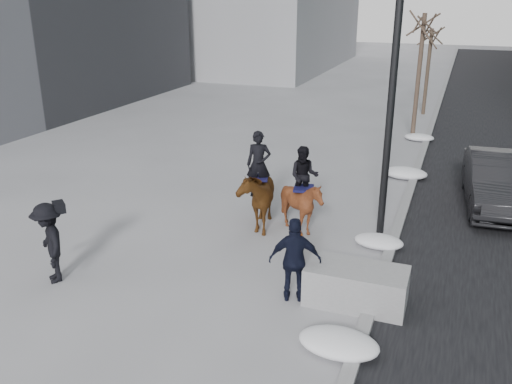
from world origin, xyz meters
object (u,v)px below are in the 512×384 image
at_px(car_near, 498,181).
at_px(mounted_right, 302,199).
at_px(mounted_left, 257,192).
at_px(planter, 356,286).

bearing_deg(car_near, mounted_right, -146.54).
bearing_deg(mounted_right, car_near, 38.11).
relative_size(car_near, mounted_right, 2.06).
distance_m(mounted_left, mounted_right, 1.21).
height_order(mounted_left, mounted_right, mounted_left).
bearing_deg(car_near, planter, -117.11).
bearing_deg(mounted_right, planter, -55.96).
height_order(planter, mounted_right, mounted_right).
distance_m(car_near, mounted_right, 5.98).
bearing_deg(mounted_left, car_near, 32.09).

